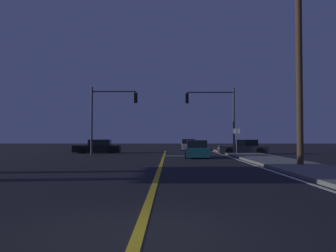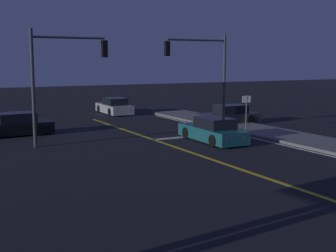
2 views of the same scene
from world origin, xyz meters
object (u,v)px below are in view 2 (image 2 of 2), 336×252
(car_far_approaching_charcoal, at_px, (228,116))
(traffic_signal_near_right, at_px, (204,66))
(street_sign_corner, at_px, (246,108))
(car_lead_oncoming_silver, at_px, (114,107))
(traffic_signal_far_left, at_px, (61,69))
(car_following_oncoming_teal, at_px, (213,131))
(car_distant_tail_black, at_px, (13,126))

(car_far_approaching_charcoal, relative_size, traffic_signal_near_right, 0.75)
(car_far_approaching_charcoal, bearing_deg, traffic_signal_near_right, 111.76)
(car_far_approaching_charcoal, height_order, street_sign_corner, street_sign_corner)
(car_lead_oncoming_silver, height_order, traffic_signal_far_left, traffic_signal_far_left)
(car_following_oncoming_teal, xyz_separation_m, traffic_signal_near_right, (2.14, 4.30, 3.48))
(car_lead_oncoming_silver, xyz_separation_m, car_following_oncoming_teal, (-0.15, -14.91, -0.00))
(car_distant_tail_black, bearing_deg, car_following_oncoming_teal, -130.86)
(car_distant_tail_black, relative_size, car_following_oncoming_teal, 0.98)
(car_lead_oncoming_silver, relative_size, traffic_signal_near_right, 0.76)
(car_lead_oncoming_silver, distance_m, traffic_signal_far_left, 14.61)
(car_following_oncoming_teal, bearing_deg, traffic_signal_near_right, 65.38)
(car_lead_oncoming_silver, distance_m, car_following_oncoming_teal, 14.91)
(car_far_approaching_charcoal, distance_m, car_distant_tail_black, 14.12)
(car_lead_oncoming_silver, bearing_deg, street_sign_corner, -74.78)
(traffic_signal_near_right, height_order, street_sign_corner, traffic_signal_near_right)
(car_distant_tail_black, height_order, traffic_signal_near_right, traffic_signal_near_right)
(car_lead_oncoming_silver, bearing_deg, car_far_approaching_charcoal, -63.01)
(traffic_signal_near_right, bearing_deg, car_following_oncoming_teal, 63.48)
(car_far_approaching_charcoal, height_order, car_following_oncoming_teal, same)
(car_lead_oncoming_silver, xyz_separation_m, traffic_signal_far_left, (-7.60, -12.01, 3.38))
(traffic_signal_far_left, height_order, street_sign_corner, traffic_signal_far_left)
(street_sign_corner, bearing_deg, car_following_oncoming_teal, -156.32)
(street_sign_corner, bearing_deg, car_distant_tail_black, 155.60)
(car_following_oncoming_teal, height_order, traffic_signal_far_left, traffic_signal_far_left)
(traffic_signal_far_left, bearing_deg, car_following_oncoming_teal, -21.23)
(car_following_oncoming_teal, distance_m, traffic_signal_near_right, 5.93)
(traffic_signal_near_right, xyz_separation_m, traffic_signal_far_left, (-9.59, -1.40, -0.09))
(car_following_oncoming_teal, bearing_deg, car_lead_oncoming_silver, 91.33)
(car_far_approaching_charcoal, xyz_separation_m, street_sign_corner, (-1.34, -3.74, 0.99))
(car_lead_oncoming_silver, distance_m, street_sign_corner, 13.84)
(traffic_signal_far_left, bearing_deg, street_sign_corner, -7.35)
(car_far_approaching_charcoal, height_order, traffic_signal_near_right, traffic_signal_near_right)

